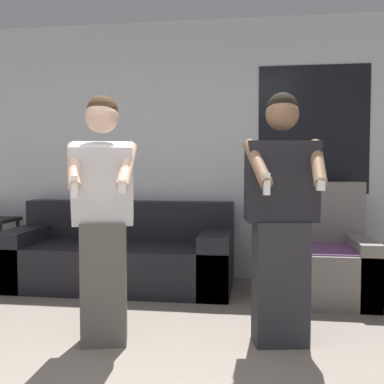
% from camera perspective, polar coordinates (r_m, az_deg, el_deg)
% --- Properties ---
extents(wall_back, '(6.42, 0.07, 2.70)m').
position_cam_1_polar(wall_back, '(4.78, 0.59, 5.36)').
color(wall_back, silver).
rests_on(wall_back, ground_plane).
extents(couch, '(2.19, 0.91, 0.82)m').
position_cam_1_polar(couch, '(4.54, -9.01, -8.11)').
color(couch, black).
rests_on(couch, ground_plane).
extents(armchair, '(0.90, 0.84, 1.03)m').
position_cam_1_polar(armchair, '(4.25, 15.66, -8.37)').
color(armchair, slate).
rests_on(armchair, ground_plane).
extents(person_left, '(0.48, 0.57, 1.63)m').
position_cam_1_polar(person_left, '(2.99, -11.20, -3.37)').
color(person_left, '#56514C').
rests_on(person_left, ground_plane).
extents(person_right, '(0.51, 0.52, 1.65)m').
position_cam_1_polar(person_right, '(2.99, 11.26, -3.42)').
color(person_right, '#28282D').
rests_on(person_right, ground_plane).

